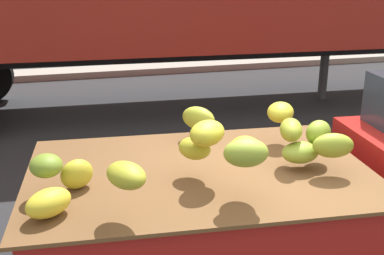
# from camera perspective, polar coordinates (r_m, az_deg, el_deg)

# --- Properties ---
(curb_strip) EXTENTS (80.00, 0.80, 0.16)m
(curb_strip) POSITION_cam_1_polar(r_m,az_deg,el_deg) (12.77, -6.01, 6.91)
(curb_strip) COLOR gray
(curb_strip) RESTS_ON ground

